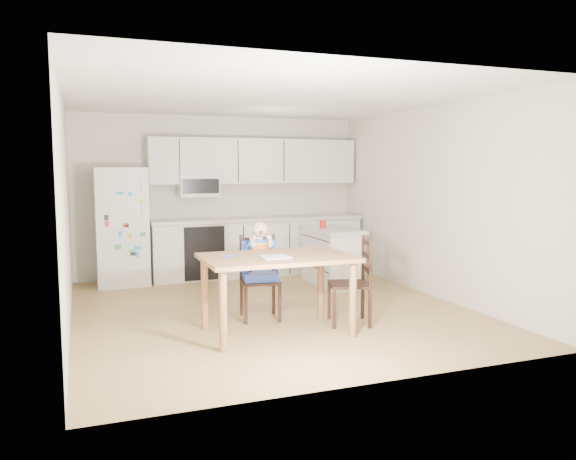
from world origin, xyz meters
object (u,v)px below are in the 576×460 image
Objects in this scene: kitchen_island at (332,256)px; chair_booster at (259,260)px; refrigerator at (122,226)px; red_cup at (323,224)px; chair_side at (358,275)px; dining_table at (277,266)px.

chair_booster is at bearing -137.92° from kitchen_island.
red_cup is (2.72, -1.06, 0.03)m from refrigerator.
chair_side is at bearing -103.24° from red_cup.
refrigerator is 1.52× the size of kitchen_island.
chair_side is (-0.47, -2.00, -0.35)m from red_cup.
chair_side reaches higher than kitchen_island.
refrigerator is 2.92m from red_cup.
kitchen_island is at bearing -20.51° from refrigerator.
kitchen_island is 0.74× the size of dining_table.
kitchen_island is 1.18× the size of chair_side.
refrigerator is 3.08m from kitchen_island.
kitchen_island is at bearing 179.32° from chair_side.
chair_side reaches higher than dining_table.
chair_booster is (0.01, 0.62, -0.03)m from dining_table.
chair_booster is (-1.55, -1.40, 0.25)m from kitchen_island.
kitchen_island reaches higher than dining_table.
chair_side is at bearing -23.75° from chair_booster.
chair_booster is 1.16× the size of chair_side.
kitchen_island is (2.86, -1.07, -0.43)m from refrigerator.
red_cup is 0.12× the size of chair_side.
dining_table is 0.96m from chair_side.
kitchen_island is at bearing 50.72° from chair_booster.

